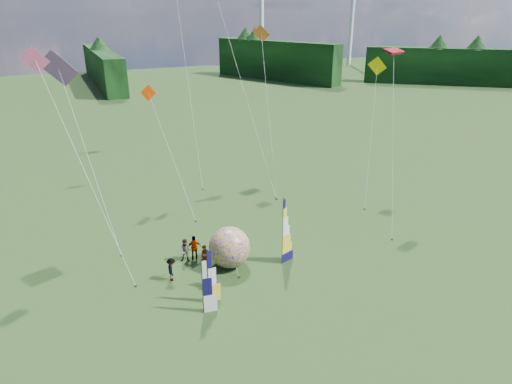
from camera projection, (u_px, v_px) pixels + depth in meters
name	position (u px, v px, depth m)	size (l,w,h in m)	color
ground	(299.00, 298.00, 27.23)	(220.00, 220.00, 0.00)	#315422
treeline_ring	(301.00, 238.00, 25.71)	(210.00, 210.00, 8.00)	#1E551C
turbine_left	(352.00, 10.00, 128.29)	(8.00, 1.20, 30.00)	silver
turbine_right	(262.00, 10.00, 124.66)	(8.00, 1.20, 30.00)	silver
feather_banner_main	(283.00, 233.00, 29.89)	(1.28, 0.10, 4.74)	#110B45
side_banner_left	(208.00, 278.00, 26.05)	(0.97, 0.10, 3.49)	gold
side_banner_far	(203.00, 288.00, 25.23)	(1.00, 0.10, 3.39)	white
bol_inflatable	(229.00, 247.00, 30.09)	(2.76, 2.76, 2.76)	#2A14A1
spectator_a	(205.00, 256.00, 30.18)	(0.57, 0.38, 1.57)	#66594C
spectator_b	(186.00, 251.00, 30.76)	(0.81, 0.40, 1.68)	#66594C
spectator_c	(171.00, 269.00, 28.69)	(1.00, 0.37, 1.55)	#66594C
spectator_d	(194.00, 248.00, 31.03)	(1.03, 0.42, 1.76)	#66594C
camp_chair	(208.00, 280.00, 27.99)	(0.61, 0.61, 1.05)	#101A3D
kite_whale	(244.00, 84.00, 42.90)	(3.22, 15.14, 18.53)	black
kite_rainbow_delta	(88.00, 146.00, 31.48)	(6.42, 11.17, 14.29)	red
kite_parafoil	(394.00, 131.00, 34.54)	(7.49, 10.20, 14.71)	red
small_kite_red	(171.00, 148.00, 37.62)	(3.99, 9.92, 10.52)	#D83200
small_kite_orange	(269.00, 107.00, 41.68)	(4.69, 10.42, 15.09)	orange
small_kite_yellow	(372.00, 128.00, 39.65)	(7.03, 8.20, 12.56)	#FFDC00
small_kite_pink	(84.00, 162.00, 28.09)	(6.30, 10.36, 14.43)	#DE4D7F
small_kite_green	(186.00, 63.00, 42.52)	(2.74, 10.53, 22.30)	green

